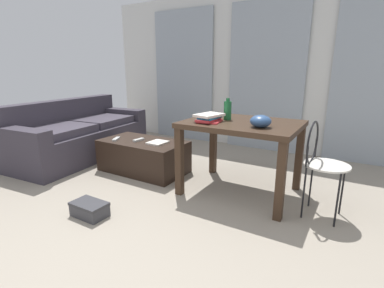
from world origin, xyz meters
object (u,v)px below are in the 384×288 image
Objects in this scene: scissors at (257,121)px; tv_remote_secondary at (116,139)px; bottle_near at (228,110)px; bowl at (261,121)px; book_stack at (209,118)px; wire_chair at (320,157)px; magazine at (158,143)px; craft_table at (242,132)px; coffee_table at (144,156)px; couch at (79,135)px; shoebox at (90,209)px; tv_remote_on_table at (217,113)px; tv_remote_primary at (139,140)px.

tv_remote_secondary is (-1.70, -0.27, -0.34)m from scissors.
bottle_near reaches higher than bowl.
book_stack is 1.93× the size of tv_remote_secondary.
wire_chair reaches higher than magazine.
coffee_table is at bearing -178.17° from craft_table.
craft_table is 3.50× the size of book_stack.
tv_remote_secondary is 0.74× the size of magazine.
book_stack is at bearing -179.97° from bowl.
couch is 6.57× the size of shoebox.
book_stack is 0.48m from scissors.
book_stack reaches higher than magazine.
bowl reaches higher than wire_chair.
wire_chair is at bearing -8.65° from bottle_near.
tv_remote_on_table is at bearing 160.18° from scissors.
tv_remote_on_table is at bearing 8.99° from couch.
bowl is 1.70m from shoebox.
wire_chair is at bearing 2.55° from tv_remote_primary.
coffee_table is at bearing -174.30° from scissors.
book_stack is 3.57× the size of scissors.
tv_remote_secondary reaches higher than coffee_table.
wire_chair reaches higher than tv_remote_on_table.
wire_chair is 2.06m from tv_remote_primary.
craft_table reaches higher than tv_remote_secondary.
craft_table is at bearing 6.68° from tv_remote_primary.
tv_remote_on_table reaches higher than coffee_table.
craft_table is 6.73× the size of tv_remote_secondary.
tv_remote_on_table is (-0.15, 0.47, -0.03)m from book_stack.
craft_table is 3.50× the size of shoebox.
magazine is (-1.03, -0.05, -0.23)m from craft_table.
tv_remote_primary reaches higher than coffee_table.
tv_remote_secondary is at bearing -8.62° from couch.
couch reaches higher than shoebox.
couch is 13.49× the size of tv_remote_primary.
tv_remote_primary is at bearing -178.31° from tv_remote_on_table.
tv_remote_primary reaches higher than shoebox.
wire_chair is (0.75, -0.11, -0.11)m from craft_table.
wire_chair is 2.64× the size of shoebox.
wire_chair is at bearing -39.57° from tv_remote_on_table.
couch is at bearing -179.22° from craft_table.
couch is 2.78m from bowl.
bowl reaches higher than magazine.
shoebox is at bearing -67.38° from tv_remote_primary.
couch is 1.96× the size of coffee_table.
tv_remote_primary is at bearing 109.01° from shoebox.
coffee_table is 4.80× the size of bottle_near.
book_stack is 0.49m from tv_remote_on_table.
tv_remote_secondary is (-0.32, -0.13, 0.21)m from coffee_table.
tv_remote_secondary is at bearing -178.44° from wire_chair.
tv_remote_on_table reaches higher than craft_table.
tv_remote_primary is (-1.42, -0.17, -0.34)m from scissors.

